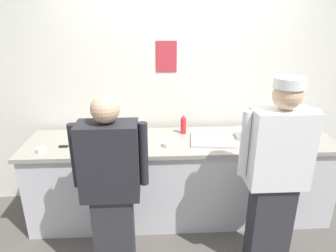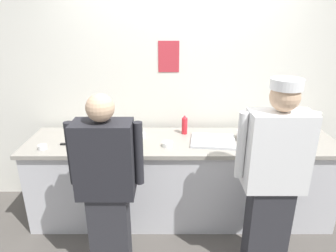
% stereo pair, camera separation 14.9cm
% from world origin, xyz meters
% --- Properties ---
extents(ground_plane, '(9.00, 9.00, 0.00)m').
position_xyz_m(ground_plane, '(0.00, 0.00, 0.00)').
color(ground_plane, '#514C47').
extents(wall_back, '(4.90, 0.11, 2.93)m').
position_xyz_m(wall_back, '(-0.00, 0.87, 1.47)').
color(wall_back, silver).
rests_on(wall_back, ground).
extents(prep_counter, '(3.12, 0.72, 0.89)m').
position_xyz_m(prep_counter, '(0.00, 0.38, 0.45)').
color(prep_counter, silver).
rests_on(prep_counter, ground).
extents(chef_near_left, '(0.58, 0.24, 1.57)m').
position_xyz_m(chef_near_left, '(-0.62, -0.37, 0.83)').
color(chef_near_left, '#2D2D33').
rests_on(chef_near_left, ground).
extents(chef_center, '(0.60, 0.24, 1.67)m').
position_xyz_m(chef_center, '(0.69, -0.34, 0.89)').
color(chef_center, '#2D2D33').
rests_on(chef_center, ground).
extents(plate_stack_front, '(0.25, 0.25, 0.05)m').
position_xyz_m(plate_stack_front, '(-0.79, 0.30, 0.92)').
color(plate_stack_front, white).
rests_on(plate_stack_front, prep_counter).
extents(plate_stack_rear, '(0.21, 0.21, 0.10)m').
position_xyz_m(plate_stack_rear, '(0.66, 0.39, 0.94)').
color(plate_stack_rear, white).
rests_on(plate_stack_rear, prep_counter).
extents(mixing_bowl_steel, '(0.36, 0.36, 0.11)m').
position_xyz_m(mixing_bowl_steel, '(0.96, 0.32, 0.95)').
color(mixing_bowl_steel, '#B7BABF').
rests_on(mixing_bowl_steel, prep_counter).
extents(sheet_tray, '(0.48, 0.41, 0.02)m').
position_xyz_m(sheet_tray, '(0.31, 0.34, 0.91)').
color(sheet_tray, '#B7BABF').
rests_on(sheet_tray, prep_counter).
extents(squeeze_bottle_primary, '(0.06, 0.06, 0.21)m').
position_xyz_m(squeeze_bottle_primary, '(0.04, 0.56, 0.99)').
color(squeeze_bottle_primary, red).
rests_on(squeeze_bottle_primary, prep_counter).
extents(squeeze_bottle_secondary, '(0.06, 0.06, 0.18)m').
position_xyz_m(squeeze_bottle_secondary, '(-0.94, 0.44, 0.98)').
color(squeeze_bottle_secondary, orange).
rests_on(squeeze_bottle_secondary, prep_counter).
extents(squeeze_bottle_spare, '(0.06, 0.06, 0.18)m').
position_xyz_m(squeeze_bottle_spare, '(-0.42, 0.30, 0.98)').
color(squeeze_bottle_spare, '#56A333').
rests_on(squeeze_bottle_spare, prep_counter).
extents(ramekin_yellow_sauce, '(0.08, 0.08, 0.04)m').
position_xyz_m(ramekin_yellow_sauce, '(-0.41, 0.47, 0.92)').
color(ramekin_yellow_sauce, white).
rests_on(ramekin_yellow_sauce, prep_counter).
extents(ramekin_green_sauce, '(0.10, 0.10, 0.04)m').
position_xyz_m(ramekin_green_sauce, '(-0.14, 0.24, 0.92)').
color(ramekin_green_sauce, white).
rests_on(ramekin_green_sauce, prep_counter).
extents(ramekin_orange_sauce, '(0.08, 0.08, 0.04)m').
position_xyz_m(ramekin_orange_sauce, '(-0.88, 0.59, 0.91)').
color(ramekin_orange_sauce, white).
rests_on(ramekin_orange_sauce, prep_counter).
extents(ramekin_red_sauce, '(0.08, 0.08, 0.04)m').
position_xyz_m(ramekin_red_sauce, '(-1.32, 0.17, 0.92)').
color(ramekin_red_sauce, white).
rests_on(ramekin_red_sauce, prep_counter).
extents(deli_cup, '(0.09, 0.09, 0.10)m').
position_xyz_m(deli_cup, '(0.78, 0.58, 0.94)').
color(deli_cup, white).
rests_on(deli_cup, prep_counter).
extents(chefs_knife, '(0.27, 0.03, 0.02)m').
position_xyz_m(chefs_knife, '(-1.08, 0.27, 0.90)').
color(chefs_knife, '#B7BABF').
rests_on(chefs_knife, prep_counter).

